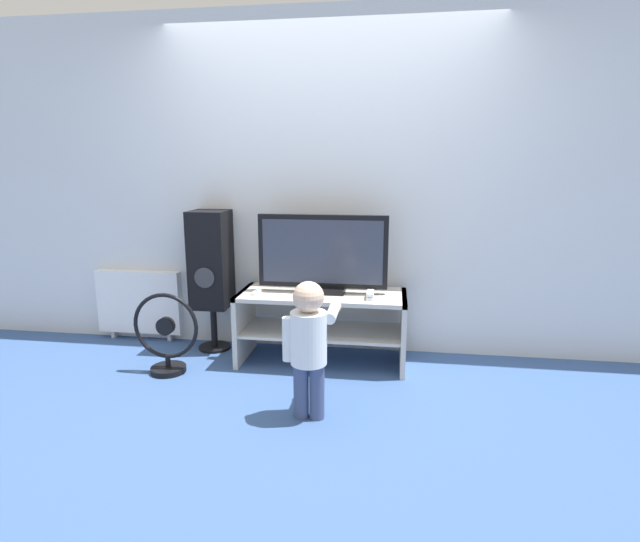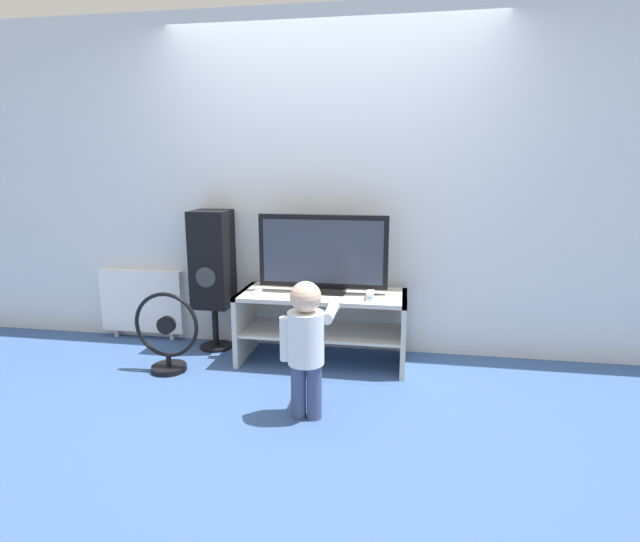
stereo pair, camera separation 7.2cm
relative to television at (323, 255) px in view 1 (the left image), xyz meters
The scene contains 11 objects.
ground_plane 0.87m from the television, 90.00° to the right, with size 16.00×16.00×0.00m, color #38568C.
wall_back 0.58m from the television, 90.00° to the left, with size 10.00×0.06×2.60m.
tv_stand 0.46m from the television, 90.00° to the right, with size 1.24×0.52×0.54m.
television is the anchor object (origin of this frame).
game_console 0.46m from the television, 17.83° to the right, with size 0.05×0.16×0.05m.
remote_primary 0.56m from the television, 165.55° to the right, with size 0.05×0.13×0.03m.
remote_secondary 0.34m from the television, 133.01° to the right, with size 0.07×0.13×0.03m.
child 0.94m from the television, 86.80° to the right, with size 0.31×0.47×0.83m.
speaker_tower 0.92m from the television, behind, with size 0.29×0.30×1.12m.
floor_fan 1.26m from the television, 160.09° to the right, with size 0.48×0.25×0.59m.
radiator 1.69m from the television, behind, with size 0.73×0.08×0.59m.
Camera 1 is at (0.51, -3.27, 1.47)m, focal length 28.00 mm.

